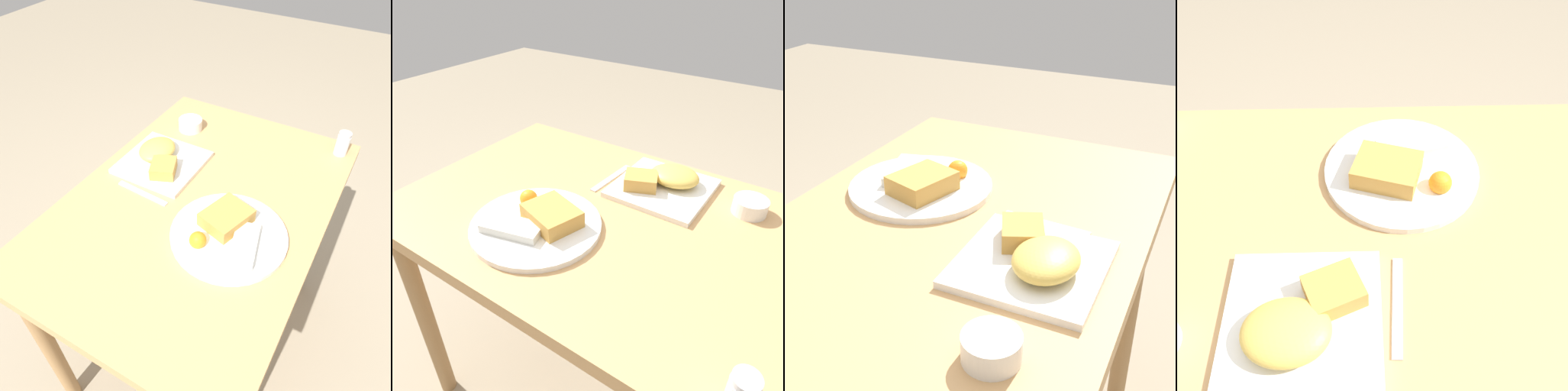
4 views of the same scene
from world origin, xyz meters
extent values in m
cube|color=tan|center=(0.00, 0.00, 0.76)|extent=(1.00, 0.70, 0.04)
cylinder|color=#9F7649|center=(0.44, -0.29, 0.37)|extent=(0.05, 0.05, 0.74)
cylinder|color=#9F7649|center=(0.44, 0.29, 0.37)|extent=(0.05, 0.05, 0.74)
cube|color=white|center=(-0.09, -0.18, 0.78)|extent=(0.24, 0.24, 0.01)
ellipsoid|color=#E5BC51|center=(-0.11, -0.21, 0.81)|extent=(0.13, 0.11, 0.04)
cube|color=gold|center=(-0.04, -0.14, 0.81)|extent=(0.11, 0.10, 0.04)
cylinder|color=white|center=(0.08, 0.13, 0.78)|extent=(0.30, 0.30, 0.01)
cube|color=gold|center=(0.05, 0.11, 0.81)|extent=(0.14, 0.13, 0.04)
cube|color=silver|center=(0.11, 0.19, 0.80)|extent=(0.15, 0.09, 0.02)
sphere|color=orange|center=(0.15, 0.08, 0.80)|extent=(0.04, 0.04, 0.04)
cylinder|color=white|center=(-0.31, -0.21, 0.79)|extent=(0.08, 0.08, 0.04)
cylinder|color=beige|center=(-0.31, -0.21, 0.81)|extent=(0.07, 0.07, 0.00)
cube|color=silver|center=(0.06, -0.16, 0.78)|extent=(0.03, 0.17, 0.00)
camera|label=1|loc=(0.69, 0.38, 1.53)|focal=35.00mm
camera|label=2|loc=(-0.41, 0.64, 1.32)|focal=35.00mm
camera|label=3|loc=(-0.80, -0.42, 1.30)|focal=50.00mm
camera|label=4|loc=(0.01, -0.50, 1.42)|focal=42.00mm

